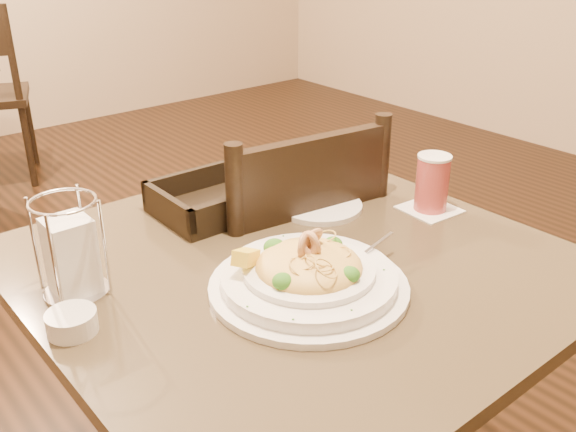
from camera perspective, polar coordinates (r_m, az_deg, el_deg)
main_table at (r=1.30m, az=0.58°, el=-13.00°), size 0.90×0.90×0.74m
dining_chair_near at (r=1.56m, az=-0.69°, el=-6.25°), size 0.47×0.47×0.93m
pasta_bowl at (r=1.06m, az=1.83°, el=-5.20°), size 0.37×0.33×0.11m
drink_glass at (r=1.37m, az=12.69°, el=2.85°), size 0.11×0.11×0.12m
bread_basket at (r=1.35m, az=-6.48°, el=1.35°), size 0.24×0.20×0.07m
napkin_caddy at (r=1.09m, az=-18.73°, el=-3.22°), size 0.11×0.11×0.17m
side_plate at (r=1.36m, az=2.86°, el=0.89°), size 0.21×0.21×0.01m
butter_ramekin at (r=1.02m, az=-18.67°, el=-8.93°), size 0.09×0.09×0.03m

